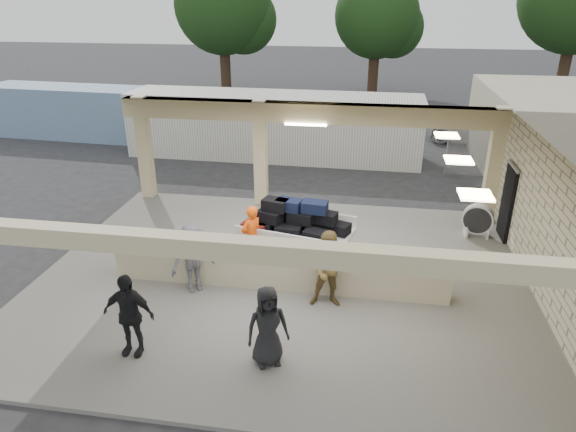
% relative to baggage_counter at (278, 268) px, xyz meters
% --- Properties ---
extents(ground, '(120.00, 120.00, 0.00)m').
position_rel_baggage_counter_xyz_m(ground, '(0.00, 0.50, -0.59)').
color(ground, '#27272A').
rests_on(ground, ground).
extents(pavilion, '(12.01, 10.00, 3.55)m').
position_rel_baggage_counter_xyz_m(pavilion, '(0.21, 1.16, 0.76)').
color(pavilion, slate).
rests_on(pavilion, ground).
extents(baggage_counter, '(8.20, 0.58, 0.98)m').
position_rel_baggage_counter_xyz_m(baggage_counter, '(0.00, 0.00, 0.00)').
color(baggage_counter, '#BBAF8C').
rests_on(baggage_counter, pavilion).
extents(luggage_cart, '(3.09, 2.29, 1.62)m').
position_rel_baggage_counter_xyz_m(luggage_cart, '(0.19, 1.58, 0.42)').
color(luggage_cart, white).
rests_on(luggage_cart, pavilion).
extents(drum_fan, '(0.92, 0.53, 0.97)m').
position_rel_baggage_counter_xyz_m(drum_fan, '(5.21, 3.68, 0.03)').
color(drum_fan, white).
rests_on(drum_fan, pavilion).
extents(baggage_handler, '(0.66, 0.70, 1.71)m').
position_rel_baggage_counter_xyz_m(baggage_handler, '(-0.82, 0.82, 0.37)').
color(baggage_handler, '#FF540D').
rests_on(baggage_handler, pavilion).
extents(passenger_a, '(0.91, 0.46, 1.82)m').
position_rel_baggage_counter_xyz_m(passenger_a, '(1.28, -0.61, 0.42)').
color(passenger_a, olive).
rests_on(passenger_a, pavilion).
extents(passenger_b, '(1.02, 0.38, 1.74)m').
position_rel_baggage_counter_xyz_m(passenger_b, '(-2.39, -2.89, 0.38)').
color(passenger_b, black).
rests_on(passenger_b, pavilion).
extents(passenger_c, '(1.10, 1.01, 1.71)m').
position_rel_baggage_counter_xyz_m(passenger_c, '(-1.91, -0.50, 0.37)').
color(passenger_c, '#4A4B4F').
rests_on(passenger_c, pavilion).
extents(passenger_d, '(0.86, 0.63, 1.64)m').
position_rel_baggage_counter_xyz_m(passenger_d, '(0.30, -2.76, 0.33)').
color(passenger_d, black).
rests_on(passenger_d, pavilion).
extents(car_white_a, '(5.45, 3.87, 1.41)m').
position_rel_baggage_counter_xyz_m(car_white_a, '(7.37, 14.44, 0.12)').
color(car_white_a, silver).
rests_on(car_white_a, ground).
extents(car_white_b, '(4.92, 2.37, 1.49)m').
position_rel_baggage_counter_xyz_m(car_white_b, '(10.77, 14.04, 0.16)').
color(car_white_b, silver).
rests_on(car_white_b, ground).
extents(car_dark, '(4.07, 2.20, 1.29)m').
position_rel_baggage_counter_xyz_m(car_dark, '(7.45, 15.62, 0.06)').
color(car_dark, black).
rests_on(car_dark, ground).
extents(container_white, '(12.55, 2.76, 2.71)m').
position_rel_baggage_counter_xyz_m(container_white, '(-2.11, 10.86, 0.77)').
color(container_white, white).
rests_on(container_white, ground).
extents(container_blue, '(9.49, 2.83, 2.44)m').
position_rel_baggage_counter_xyz_m(container_blue, '(-12.12, 12.67, 0.63)').
color(container_blue, '#7A9DC4').
rests_on(container_blue, ground).
extents(tree_left, '(6.60, 6.30, 9.00)m').
position_rel_baggage_counter_xyz_m(tree_left, '(-7.68, 24.66, 5.00)').
color(tree_left, '#382619').
rests_on(tree_left, ground).
extents(tree_mid, '(6.00, 5.60, 8.00)m').
position_rel_baggage_counter_xyz_m(tree_mid, '(2.32, 26.66, 4.38)').
color(tree_mid, '#382619').
rests_on(tree_mid, ground).
extents(adjacent_building, '(6.00, 8.00, 3.20)m').
position_rel_baggage_counter_xyz_m(adjacent_building, '(9.50, 10.50, 1.01)').
color(adjacent_building, '#BFB798').
rests_on(adjacent_building, ground).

